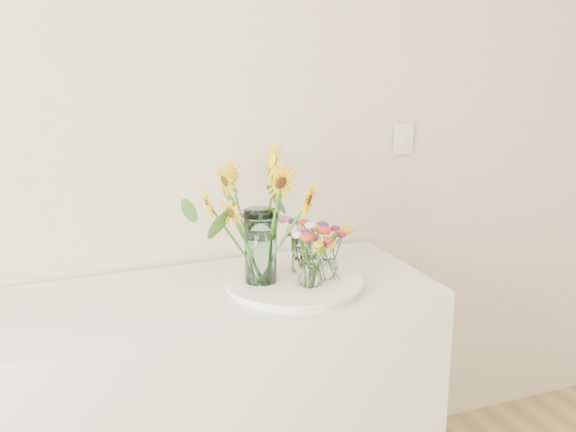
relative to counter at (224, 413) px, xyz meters
The scene contains 10 objects.
counter is the anchor object (origin of this frame).
tray 0.52m from the counter, 17.10° to the right, with size 0.43×0.43×0.03m, color white.
mason_jar 0.61m from the counter, 18.95° to the right, with size 0.11×0.11×0.25m, color #A6D1C8.
sunflower_bouquet 0.71m from the counter, 18.95° to the right, with size 0.58×0.58×0.45m, color #FCBE05, non-canonical shape.
small_vase_a 0.60m from the counter, 28.39° to the right, with size 0.06×0.06×0.11m, color white.
wildflower_posy_a 0.64m from the counter, 28.39° to the right, with size 0.20×0.20×0.20m, color #FFA016, non-canonical shape.
small_vase_b 0.64m from the counter, 13.58° to the right, with size 0.08×0.08×0.12m, color white, non-canonical shape.
wildflower_posy_b 0.68m from the counter, 13.58° to the right, with size 0.23×0.23×0.21m, color #FFA016, non-canonical shape.
small_vase_c 0.61m from the counter, ahead, with size 0.07×0.07×0.12m, color white.
wildflower_posy_c 0.65m from the counter, ahead, with size 0.19×0.19×0.21m, color #FFA016, non-canonical shape.
Camera 1 is at (-0.79, -0.19, 1.76)m, focal length 45.00 mm.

